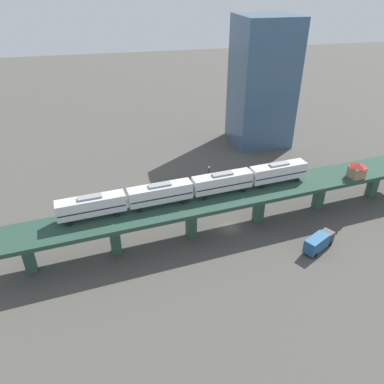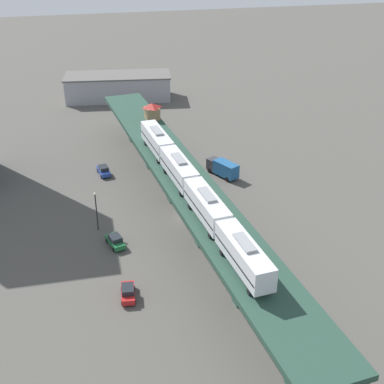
% 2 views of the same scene
% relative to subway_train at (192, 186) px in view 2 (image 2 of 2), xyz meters
% --- Properties ---
extents(ground_plane, '(400.00, 400.00, 0.00)m').
position_rel_subway_train_xyz_m(ground_plane, '(0.43, 7.93, -10.32)').
color(ground_plane, '#4C4944').
extents(elevated_viaduct, '(19.66, 92.33, 7.78)m').
position_rel_subway_train_xyz_m(elevated_viaduct, '(0.45, 7.75, -3.64)').
color(elevated_viaduct, '#244135').
rests_on(elevated_viaduct, ground).
extents(subway_train, '(8.92, 49.77, 4.45)m').
position_rel_subway_train_xyz_m(subway_train, '(0.00, 0.00, 0.00)').
color(subway_train, silver).
rests_on(subway_train, elevated_viaduct).
extents(signal_hut, '(3.59, 3.59, 3.40)m').
position_rel_subway_train_xyz_m(signal_hut, '(-0.65, 36.09, -0.74)').
color(signal_hut, '#8C7251').
rests_on(signal_hut, elevated_viaduct).
extents(street_car_red, '(2.24, 4.53, 1.89)m').
position_rel_subway_train_xyz_m(street_car_red, '(-11.37, -11.09, -9.39)').
color(street_car_red, '#AD1E1E').
rests_on(street_car_red, ground).
extents(street_car_blue, '(2.59, 4.66, 1.89)m').
position_rel_subway_train_xyz_m(street_car_blue, '(-11.93, 27.71, -9.39)').
color(street_car_blue, '#233D93').
rests_on(street_car_blue, ground).
extents(street_car_green, '(3.05, 4.74, 1.89)m').
position_rel_subway_train_xyz_m(street_car_green, '(-11.93, 1.92, -9.39)').
color(street_car_green, '#1E6638').
rests_on(street_car_green, ground).
extents(delivery_truck, '(5.39, 7.41, 3.20)m').
position_rel_subway_train_xyz_m(delivery_truck, '(11.06, 22.08, -8.56)').
color(delivery_truck, '#333338').
rests_on(delivery_truck, ground).
extents(street_lamp, '(0.44, 0.44, 6.94)m').
position_rel_subway_train_xyz_m(street_lamp, '(-14.31, 7.33, -6.22)').
color(street_lamp, black).
rests_on(street_lamp, ground).
extents(warehouse_building, '(29.55, 13.45, 6.80)m').
position_rel_subway_train_xyz_m(warehouse_building, '(-4.47, 74.37, -6.92)').
color(warehouse_building, '#99999E').
rests_on(warehouse_building, ground).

